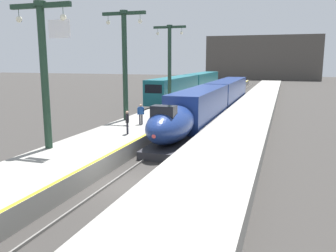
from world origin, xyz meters
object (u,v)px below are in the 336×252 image
highspeed_train_main (213,100)px  rolling_suitcase (153,122)px  station_column_near (44,60)px  station_column_mid (125,55)px  passenger_mid_platform (127,121)px  passenger_far_waiting (165,106)px  station_column_far (170,57)px  regional_train_adjacent (190,84)px  passenger_near_edge (141,113)px

highspeed_train_main → rolling_suitcase: 12.35m
station_column_near → station_column_mid: 10.99m
passenger_mid_platform → passenger_far_waiting: same height
station_column_far → passenger_far_waiting: station_column_far is taller
passenger_mid_platform → regional_train_adjacent: bearing=97.8°
regional_train_adjacent → highspeed_train_main: bearing=-68.8°
highspeed_train_main → station_column_far: (-5.90, 2.51, 4.73)m
station_column_mid → rolling_suitcase: bearing=-31.1°
station_column_near → passenger_far_waiting: bearing=79.4°
passenger_far_waiting → rolling_suitcase: passenger_far_waiting is taller
passenger_near_edge → rolling_suitcase: 1.33m
station_column_near → passenger_far_waiting: (2.61, 13.90, -4.27)m
station_column_mid → passenger_far_waiting: (2.67, 2.91, -4.66)m
station_column_far → passenger_far_waiting: (2.67, -9.64, -4.62)m
station_column_mid → station_column_far: bearing=90.0°
station_column_far → passenger_mid_platform: 19.09m
passenger_near_edge → station_column_near: bearing=-103.4°
station_column_mid → passenger_near_edge: (2.23, -1.88, -4.66)m
station_column_mid → station_column_far: 12.55m
station_column_mid → passenger_far_waiting: size_ratio=5.57×
station_column_near → rolling_suitcase: station_column_near is taller
regional_train_adjacent → station_column_mid: bearing=-85.9°
station_column_far → passenger_mid_platform: station_column_far is taller
passenger_mid_platform → rolling_suitcase: passenger_mid_platform is taller
passenger_mid_platform → rolling_suitcase: size_ratio=1.72×
passenger_mid_platform → passenger_far_waiting: bearing=90.9°
passenger_near_edge → passenger_mid_platform: size_ratio=1.00×
rolling_suitcase → station_column_near: bearing=-110.2°
station_column_near → station_column_mid: station_column_mid is taller
station_column_near → rolling_suitcase: 10.75m
regional_train_adjacent → station_column_mid: (2.20, -30.89, 4.57)m
passenger_near_edge → highspeed_train_main: bearing=72.9°
passenger_near_edge → passenger_far_waiting: (0.44, 4.79, 0.00)m
rolling_suitcase → regional_train_adjacent: bearing=99.6°
highspeed_train_main → passenger_near_edge: size_ratio=22.70×
highspeed_train_main → station_column_near: (-5.84, -21.03, 4.39)m
highspeed_train_main → rolling_suitcase: bearing=-101.9°
station_column_near → passenger_far_waiting: size_ratio=5.04×
station_column_mid → rolling_suitcase: station_column_mid is taller
passenger_far_waiting → station_column_mid: bearing=-132.5°
passenger_far_waiting → station_column_near: bearing=-100.6°
station_column_far → rolling_suitcase: size_ratio=9.51×
regional_train_adjacent → station_column_near: bearing=-86.9°
highspeed_train_main → passenger_mid_platform: highspeed_train_main is taller
station_column_near → passenger_far_waiting: station_column_near is taller
regional_train_adjacent → station_column_far: station_column_far is taller
station_column_mid → station_column_far: station_column_mid is taller
regional_train_adjacent → station_column_mid: station_column_mid is taller
regional_train_adjacent → station_column_far: (2.20, -18.34, 4.53)m
highspeed_train_main → passenger_near_edge: highspeed_train_main is taller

